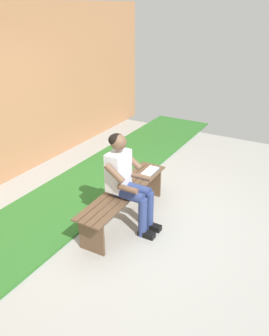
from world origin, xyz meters
The scene contains 6 objects.
ground_plane centered at (1.13, 1.00, -0.02)m, with size 10.00×7.00×0.04m, color #9E9E99.
grass_strip centered at (0.00, -0.99, 0.01)m, with size 9.00×1.30×0.03m, color #2D6B28.
bench_near centered at (0.00, 0.00, 0.35)m, with size 1.80×0.42×0.47m.
person_seated centered at (0.11, 0.10, 0.70)m, with size 0.50×0.69×1.27m.
apple centered at (-0.27, -0.08, 0.51)m, with size 0.09×0.09×0.09m, color gold.
book_open centered at (-0.59, 0.05, 0.48)m, with size 0.42×0.17×0.02m.
Camera 1 is at (3.32, 2.05, 2.66)m, focal length 36.27 mm.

